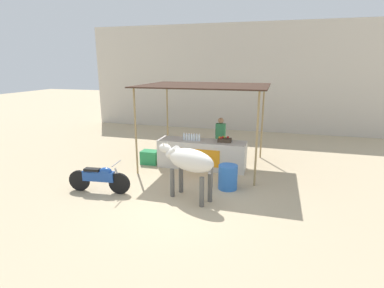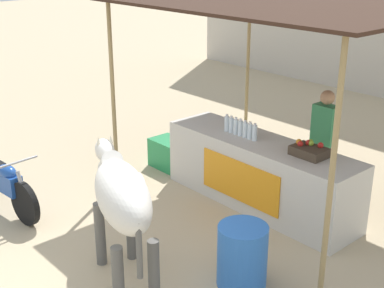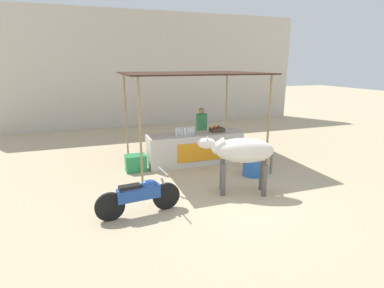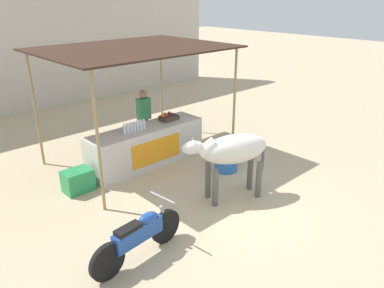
{
  "view_description": "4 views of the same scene",
  "coord_description": "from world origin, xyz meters",
  "px_view_note": "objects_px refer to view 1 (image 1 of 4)",
  "views": [
    {
      "loc": [
        2.37,
        -7.38,
        3.47
      ],
      "look_at": [
        -0.11,
        1.35,
        1.05
      ],
      "focal_mm": 28.0,
      "sensor_mm": 36.0,
      "label": 1
    },
    {
      "loc": [
        4.53,
        -3.08,
        3.52
      ],
      "look_at": [
        -0.29,
        1.18,
        1.09
      ],
      "focal_mm": 50.0,
      "sensor_mm": 36.0,
      "label": 2
    },
    {
      "loc": [
        -3.09,
        -6.37,
        3.08
      ],
      "look_at": [
        -0.44,
        1.22,
        0.91
      ],
      "focal_mm": 28.0,
      "sensor_mm": 36.0,
      "label": 3
    },
    {
      "loc": [
        -4.96,
        -4.74,
        3.96
      ],
      "look_at": [
        0.22,
        0.8,
        0.88
      ],
      "focal_mm": 35.0,
      "sensor_mm": 36.0,
      "label": 4
    }
  ],
  "objects_px": {
    "cow": "(189,161)",
    "water_barrel": "(228,177)",
    "stall_counter": "(202,154)",
    "motorcycle_parked": "(100,178)",
    "fruit_crate": "(224,140)",
    "cooler_box": "(150,157)",
    "vendor_behind_counter": "(220,140)"
  },
  "relations": [
    {
      "from": "stall_counter",
      "to": "cow",
      "type": "distance_m",
      "value": 2.57
    },
    {
      "from": "stall_counter",
      "to": "cooler_box",
      "type": "distance_m",
      "value": 1.92
    },
    {
      "from": "stall_counter",
      "to": "water_barrel",
      "type": "xyz_separation_m",
      "value": [
        1.16,
        -1.57,
        -0.13
      ]
    },
    {
      "from": "water_barrel",
      "to": "cow",
      "type": "distance_m",
      "value": 1.45
    },
    {
      "from": "stall_counter",
      "to": "cow",
      "type": "height_order",
      "value": "cow"
    },
    {
      "from": "stall_counter",
      "to": "cooler_box",
      "type": "bearing_deg",
      "value": -177.07
    },
    {
      "from": "stall_counter",
      "to": "cow",
      "type": "relative_size",
      "value": 1.65
    },
    {
      "from": "cow",
      "to": "cooler_box",
      "type": "bearing_deg",
      "value": 132.21
    },
    {
      "from": "water_barrel",
      "to": "motorcycle_parked",
      "type": "xyz_separation_m",
      "value": [
        -3.39,
        -1.23,
        0.08
      ]
    },
    {
      "from": "fruit_crate",
      "to": "cooler_box",
      "type": "xyz_separation_m",
      "value": [
        -2.66,
        -0.16,
        -0.79
      ]
    },
    {
      "from": "fruit_crate",
      "to": "motorcycle_parked",
      "type": "height_order",
      "value": "fruit_crate"
    },
    {
      "from": "vendor_behind_counter",
      "to": "cow",
      "type": "distance_m",
      "value": 3.26
    },
    {
      "from": "vendor_behind_counter",
      "to": "cooler_box",
      "type": "xyz_separation_m",
      "value": [
        -2.4,
        -0.85,
        -0.61
      ]
    },
    {
      "from": "water_barrel",
      "to": "cow",
      "type": "relative_size",
      "value": 0.39
    },
    {
      "from": "vendor_behind_counter",
      "to": "motorcycle_parked",
      "type": "xyz_separation_m",
      "value": [
        -2.73,
        -3.55,
        -0.42
      ]
    },
    {
      "from": "stall_counter",
      "to": "cooler_box",
      "type": "relative_size",
      "value": 5.0
    },
    {
      "from": "vendor_behind_counter",
      "to": "water_barrel",
      "type": "relative_size",
      "value": 2.34
    },
    {
      "from": "stall_counter",
      "to": "vendor_behind_counter",
      "type": "height_order",
      "value": "vendor_behind_counter"
    },
    {
      "from": "cooler_box",
      "to": "cow",
      "type": "distance_m",
      "value": 3.33
    },
    {
      "from": "cow",
      "to": "motorcycle_parked",
      "type": "relative_size",
      "value": 1.01
    },
    {
      "from": "cow",
      "to": "motorcycle_parked",
      "type": "height_order",
      "value": "cow"
    },
    {
      "from": "cooler_box",
      "to": "motorcycle_parked",
      "type": "bearing_deg",
      "value": -96.92
    },
    {
      "from": "cow",
      "to": "water_barrel",
      "type": "bearing_deg",
      "value": 45.87
    },
    {
      "from": "stall_counter",
      "to": "motorcycle_parked",
      "type": "distance_m",
      "value": 3.58
    },
    {
      "from": "fruit_crate",
      "to": "water_barrel",
      "type": "height_order",
      "value": "fruit_crate"
    },
    {
      "from": "vendor_behind_counter",
      "to": "stall_counter",
      "type": "bearing_deg",
      "value": -123.58
    },
    {
      "from": "vendor_behind_counter",
      "to": "water_barrel",
      "type": "height_order",
      "value": "vendor_behind_counter"
    },
    {
      "from": "fruit_crate",
      "to": "cooler_box",
      "type": "distance_m",
      "value": 2.78
    },
    {
      "from": "fruit_crate",
      "to": "vendor_behind_counter",
      "type": "xyz_separation_m",
      "value": [
        -0.26,
        0.69,
        -0.18
      ]
    },
    {
      "from": "motorcycle_parked",
      "to": "water_barrel",
      "type": "bearing_deg",
      "value": 19.89
    },
    {
      "from": "fruit_crate",
      "to": "motorcycle_parked",
      "type": "xyz_separation_m",
      "value": [
        -2.99,
        -2.86,
        -0.6
      ]
    },
    {
      "from": "stall_counter",
      "to": "vendor_behind_counter",
      "type": "bearing_deg",
      "value": 56.42
    }
  ]
}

